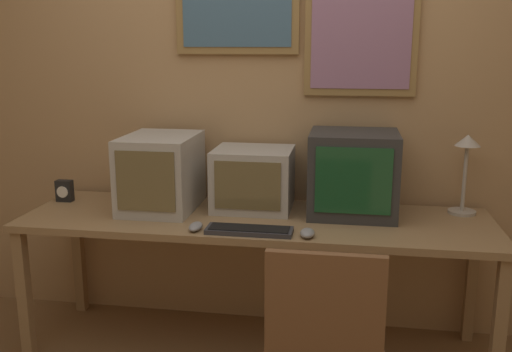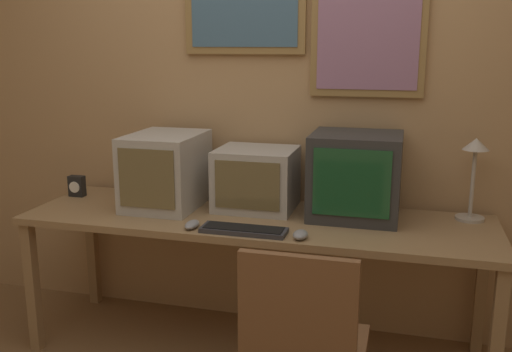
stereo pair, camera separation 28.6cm
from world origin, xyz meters
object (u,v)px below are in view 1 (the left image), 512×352
monitor_center (253,179)px  desk_lamp (466,161)px  mouse_far_corner (196,227)px  monitor_right (353,173)px  desk_clock (65,191)px  keyboard_main (249,230)px  monitor_left (161,172)px  mouse_near_keyboard (307,233)px

monitor_center → desk_lamp: desk_lamp is taller
mouse_far_corner → desk_lamp: bearing=20.6°
monitor_right → desk_clock: bearing=-179.3°
monitor_center → keyboard_main: (0.05, -0.41, -0.15)m
mouse_far_corner → monitor_right: bearing=28.3°
keyboard_main → mouse_far_corner: size_ratio=3.42×
monitor_left → desk_lamp: size_ratio=1.16×
keyboard_main → mouse_near_keyboard: 0.27m
monitor_left → monitor_right: bearing=3.9°
keyboard_main → mouse_far_corner: bearing=-179.5°
keyboard_main → desk_lamp: size_ratio=0.98×
mouse_far_corner → desk_clock: bearing=156.4°
monitor_left → monitor_center: size_ratio=1.17×
keyboard_main → desk_clock: desk_clock is taller
mouse_far_corner → monitor_left: bearing=130.0°
monitor_right → keyboard_main: monitor_right is taller
mouse_far_corner → desk_clock: size_ratio=0.99×
monitor_center → mouse_near_keyboard: monitor_center is taller
monitor_center → desk_lamp: 1.10m
desk_clock → desk_lamp: 2.17m
keyboard_main → desk_lamp: bearing=25.0°
monitor_left → desk_lamp: desk_lamp is taller
monitor_left → monitor_center: bearing=9.9°
monitor_center → monitor_right: 0.52m
monitor_right → desk_clock: size_ratio=3.71×
keyboard_main → desk_clock: size_ratio=3.40×
monitor_center → mouse_near_keyboard: 0.55m
mouse_far_corner → mouse_near_keyboard: bearing=-1.7°
monitor_left → monitor_right: (1.00, 0.07, 0.02)m
monitor_right → monitor_center: bearing=178.2°
monitor_left → mouse_far_corner: (0.27, -0.33, -0.18)m
monitor_left → desk_lamp: 1.58m
desk_lamp → keyboard_main: bearing=-155.0°
mouse_far_corner → desk_lamp: desk_lamp is taller
monitor_center → desk_lamp: (1.09, 0.08, 0.12)m
mouse_near_keyboard → desk_clock: bearing=164.3°
monitor_right → mouse_near_keyboard: monitor_right is taller
mouse_near_keyboard → desk_lamp: desk_lamp is taller
monitor_right → keyboard_main: (-0.47, -0.39, -0.20)m
monitor_center → mouse_far_corner: monitor_center is taller
monitor_left → keyboard_main: size_ratio=1.18×
monitor_right → mouse_far_corner: monitor_right is taller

